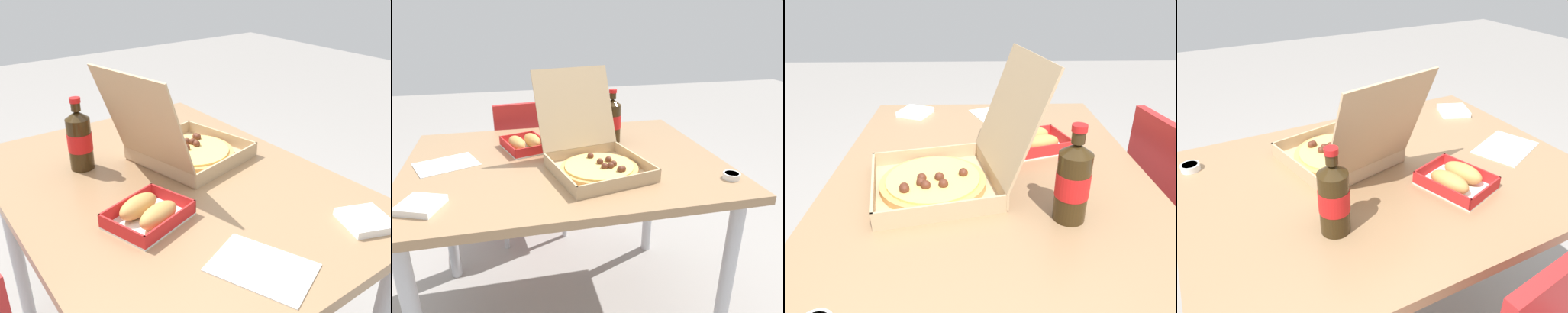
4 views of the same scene
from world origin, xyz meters
TOP-DOWN VIEW (x-y plane):
  - ground_plane at (0.00, 0.00)m, footprint 10.00×10.00m
  - dining_table at (0.00, 0.00)m, footprint 1.16×0.86m
  - chair at (-0.10, 0.67)m, footprint 0.45×0.45m
  - pizza_box_open at (0.09, -0.11)m, footprint 0.38×0.46m
  - bread_side_box at (-0.14, 0.15)m, footprint 0.20×0.23m
  - cola_bottle at (0.23, 0.17)m, footprint 0.07×0.07m
  - paper_menu at (-0.43, 0.05)m, footprint 0.25×0.22m
  - napkin_pile at (-0.46, -0.27)m, footprint 0.14×0.14m
  - dipping_sauce_cup at (0.52, -0.29)m, footprint 0.06×0.06m

SIDE VIEW (x-z plane):
  - ground_plane at x=0.00m, z-range 0.00..0.00m
  - chair at x=-0.10m, z-range 0.06..0.89m
  - dining_table at x=0.00m, z-range 0.28..1.02m
  - paper_menu at x=-0.43m, z-range 0.73..0.74m
  - napkin_pile at x=-0.46m, z-range 0.73..0.75m
  - dipping_sauce_cup at x=0.52m, z-range 0.74..0.76m
  - bread_side_box at x=-0.14m, z-range 0.73..0.79m
  - pizza_box_open at x=0.09m, z-range 0.62..0.94m
  - cola_bottle at x=0.23m, z-range 0.72..0.94m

